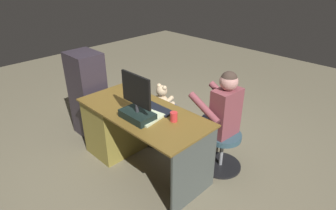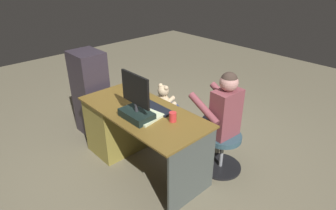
{
  "view_description": "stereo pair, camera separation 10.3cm",
  "coord_description": "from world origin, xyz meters",
  "px_view_note": "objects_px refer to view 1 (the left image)",
  "views": [
    {
      "loc": [
        -2.11,
        2.03,
        2.21
      ],
      "look_at": [
        -0.15,
        0.06,
        0.78
      ],
      "focal_mm": 30.53,
      "sensor_mm": 36.0,
      "label": 1
    },
    {
      "loc": [
        -2.18,
        1.96,
        2.21
      ],
      "look_at": [
        -0.15,
        0.06,
        0.78
      ],
      "focal_mm": 30.53,
      "sensor_mm": 36.0,
      "label": 2
    }
  ],
  "objects_px": {
    "desk": "(121,125)",
    "monitor": "(137,107)",
    "keyboard": "(157,108)",
    "teddy_bear": "(163,98)",
    "person": "(219,112)",
    "cup": "(174,117)",
    "computer_mouse": "(139,98)",
    "tv_remote": "(128,108)",
    "office_chair_teddy": "(162,122)",
    "visitor_chair": "(222,147)"
  },
  "relations": [
    {
      "from": "desk",
      "to": "office_chair_teddy",
      "type": "xyz_separation_m",
      "value": [
        -0.14,
        -0.57,
        -0.14
      ]
    },
    {
      "from": "monitor",
      "to": "person",
      "type": "bearing_deg",
      "value": -121.45
    },
    {
      "from": "monitor",
      "to": "cup",
      "type": "relative_size",
      "value": 4.91
    },
    {
      "from": "desk",
      "to": "monitor",
      "type": "height_order",
      "value": "monitor"
    },
    {
      "from": "cup",
      "to": "teddy_bear",
      "type": "distance_m",
      "value": 0.86
    },
    {
      "from": "tv_remote",
      "to": "teddy_bear",
      "type": "relative_size",
      "value": 0.44
    },
    {
      "from": "keyboard",
      "to": "person",
      "type": "height_order",
      "value": "person"
    },
    {
      "from": "computer_mouse",
      "to": "cup",
      "type": "xyz_separation_m",
      "value": [
        -0.63,
        0.08,
        0.03
      ]
    },
    {
      "from": "monitor",
      "to": "computer_mouse",
      "type": "xyz_separation_m",
      "value": [
        0.33,
        -0.31,
        -0.12
      ]
    },
    {
      "from": "keyboard",
      "to": "computer_mouse",
      "type": "relative_size",
      "value": 4.38
    },
    {
      "from": "desk",
      "to": "teddy_bear",
      "type": "xyz_separation_m",
      "value": [
        -0.14,
        -0.58,
        0.21
      ]
    },
    {
      "from": "desk",
      "to": "cup",
      "type": "distance_m",
      "value": 0.91
    },
    {
      "from": "office_chair_teddy",
      "to": "desk",
      "type": "bearing_deg",
      "value": 76.24
    },
    {
      "from": "teddy_bear",
      "to": "person",
      "type": "xyz_separation_m",
      "value": [
        -0.85,
        -0.05,
        0.1
      ]
    },
    {
      "from": "desk",
      "to": "keyboard",
      "type": "height_order",
      "value": "keyboard"
    },
    {
      "from": "computer_mouse",
      "to": "office_chair_teddy",
      "type": "bearing_deg",
      "value": -83.59
    },
    {
      "from": "desk",
      "to": "office_chair_teddy",
      "type": "distance_m",
      "value": 0.6
    },
    {
      "from": "monitor",
      "to": "teddy_bear",
      "type": "height_order",
      "value": "monitor"
    },
    {
      "from": "keyboard",
      "to": "tv_remote",
      "type": "height_order",
      "value": "keyboard"
    },
    {
      "from": "keyboard",
      "to": "tv_remote",
      "type": "relative_size",
      "value": 2.8
    },
    {
      "from": "visitor_chair",
      "to": "person",
      "type": "height_order",
      "value": "person"
    },
    {
      "from": "desk",
      "to": "teddy_bear",
      "type": "distance_m",
      "value": 0.63
    },
    {
      "from": "computer_mouse",
      "to": "teddy_bear",
      "type": "relative_size",
      "value": 0.28
    },
    {
      "from": "desk",
      "to": "person",
      "type": "relative_size",
      "value": 1.3
    },
    {
      "from": "monitor",
      "to": "visitor_chair",
      "type": "height_order",
      "value": "monitor"
    },
    {
      "from": "keyboard",
      "to": "tv_remote",
      "type": "bearing_deg",
      "value": 43.45
    },
    {
      "from": "keyboard",
      "to": "office_chair_teddy",
      "type": "distance_m",
      "value": 0.75
    },
    {
      "from": "desk",
      "to": "visitor_chair",
      "type": "xyz_separation_m",
      "value": [
        -1.07,
        -0.63,
        -0.12
      ]
    },
    {
      "from": "tv_remote",
      "to": "office_chair_teddy",
      "type": "bearing_deg",
      "value": -62.82
    },
    {
      "from": "desk",
      "to": "office_chair_teddy",
      "type": "height_order",
      "value": "desk"
    },
    {
      "from": "computer_mouse",
      "to": "office_chair_teddy",
      "type": "relative_size",
      "value": 0.17
    },
    {
      "from": "keyboard",
      "to": "visitor_chair",
      "type": "bearing_deg",
      "value": -138.62
    },
    {
      "from": "keyboard",
      "to": "office_chair_teddy",
      "type": "height_order",
      "value": "keyboard"
    },
    {
      "from": "desk",
      "to": "visitor_chair",
      "type": "bearing_deg",
      "value": -149.28
    },
    {
      "from": "cup",
      "to": "tv_remote",
      "type": "xyz_separation_m",
      "value": [
        0.54,
        0.17,
        -0.04
      ]
    },
    {
      "from": "tv_remote",
      "to": "office_chair_teddy",
      "type": "relative_size",
      "value": 0.27
    },
    {
      "from": "cup",
      "to": "office_chair_teddy",
      "type": "relative_size",
      "value": 0.18
    },
    {
      "from": "keyboard",
      "to": "teddy_bear",
      "type": "bearing_deg",
      "value": -50.36
    },
    {
      "from": "monitor",
      "to": "keyboard",
      "type": "xyz_separation_m",
      "value": [
        0.01,
        -0.28,
        -0.13
      ]
    },
    {
      "from": "monitor",
      "to": "desk",
      "type": "bearing_deg",
      "value": -15.4
    },
    {
      "from": "office_chair_teddy",
      "to": "keyboard",
      "type": "bearing_deg",
      "value": 130.43
    },
    {
      "from": "office_chair_teddy",
      "to": "visitor_chair",
      "type": "xyz_separation_m",
      "value": [
        -0.93,
        -0.07,
        0.02
      ]
    },
    {
      "from": "keyboard",
      "to": "cup",
      "type": "bearing_deg",
      "value": 170.14
    },
    {
      "from": "office_chair_teddy",
      "to": "computer_mouse",
      "type": "bearing_deg",
      "value": 96.41
    },
    {
      "from": "desk",
      "to": "visitor_chair",
      "type": "relative_size",
      "value": 3.2
    },
    {
      "from": "computer_mouse",
      "to": "visitor_chair",
      "type": "xyz_separation_m",
      "value": [
        -0.88,
        -0.47,
        -0.49
      ]
    },
    {
      "from": "computer_mouse",
      "to": "person",
      "type": "xyz_separation_m",
      "value": [
        -0.81,
        -0.47,
        -0.05
      ]
    },
    {
      "from": "computer_mouse",
      "to": "tv_remote",
      "type": "xyz_separation_m",
      "value": [
        -0.09,
        0.24,
        -0.01
      ]
    },
    {
      "from": "keyboard",
      "to": "person",
      "type": "xyz_separation_m",
      "value": [
        -0.49,
        -0.49,
        -0.05
      ]
    },
    {
      "from": "person",
      "to": "cup",
      "type": "bearing_deg",
      "value": 72.0
    }
  ]
}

